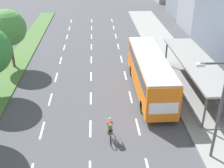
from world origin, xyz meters
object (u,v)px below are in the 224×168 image
(bus_shelter, at_px, (198,73))
(streetlight, at_px, (218,105))
(cyclist, at_px, (110,130))
(bus, at_px, (150,70))
(median_tree_fourth, at_px, (8,28))

(bus_shelter, relative_size, streetlight, 1.91)
(cyclist, bearing_deg, streetlight, -20.24)
(bus_shelter, height_order, bus, bus)
(median_tree_fourth, bearing_deg, bus_shelter, -20.25)
(bus_shelter, xyz_separation_m, bus, (-4.28, 0.35, 0.20))
(cyclist, height_order, streetlight, streetlight)
(bus, bearing_deg, median_tree_fourth, 155.34)
(streetlight, bearing_deg, bus, 103.57)
(bus, bearing_deg, cyclist, -119.82)
(median_tree_fourth, relative_size, streetlight, 0.94)
(bus_shelter, bearing_deg, bus, 175.28)
(cyclist, bearing_deg, bus, 60.18)
(bus, relative_size, streetlight, 1.74)
(bus_shelter, bearing_deg, cyclist, -141.85)
(cyclist, distance_m, streetlight, 7.15)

